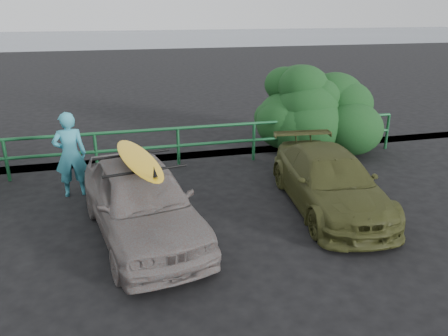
# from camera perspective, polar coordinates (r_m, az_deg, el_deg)

# --- Properties ---
(ground) EXTENTS (80.00, 80.00, 0.00)m
(ground) POSITION_cam_1_polar(r_m,az_deg,el_deg) (6.67, -7.67, -14.80)
(ground) COLOR black
(ocean) EXTENTS (200.00, 200.00, 0.00)m
(ocean) POSITION_cam_1_polar(r_m,az_deg,el_deg) (65.57, -14.70, 16.16)
(ocean) COLOR slate
(ocean) RESTS_ON ground
(guardrail) EXTENTS (14.00, 0.08, 1.04)m
(guardrail) POSITION_cam_1_polar(r_m,az_deg,el_deg) (10.97, -11.16, 2.34)
(guardrail) COLOR #164F2A
(guardrail) RESTS_ON ground
(shrub_right) EXTENTS (3.20, 2.40, 2.16)m
(shrub_right) POSITION_cam_1_polar(r_m,az_deg,el_deg) (12.57, 11.99, 7.19)
(shrub_right) COLOR #18411A
(shrub_right) RESTS_ON ground
(sedan) EXTENTS (2.26, 4.18, 1.35)m
(sedan) POSITION_cam_1_polar(r_m,az_deg,el_deg) (7.71, -10.77, -4.16)
(sedan) COLOR slate
(sedan) RESTS_ON ground
(olive_vehicle) EXTENTS (2.01, 4.06, 1.13)m
(olive_vehicle) POSITION_cam_1_polar(r_m,az_deg,el_deg) (8.95, 13.62, -1.65)
(olive_vehicle) COLOR #3F421D
(olive_vehicle) RESTS_ON ground
(man) EXTENTS (0.70, 0.49, 1.83)m
(man) POSITION_cam_1_polar(r_m,az_deg,el_deg) (9.71, -19.44, 1.66)
(man) COLOR teal
(man) RESTS_ON ground
(roof_rack) EXTENTS (1.51, 1.18, 0.05)m
(roof_rack) POSITION_cam_1_polar(r_m,az_deg,el_deg) (7.46, -11.11, 0.74)
(roof_rack) COLOR black
(roof_rack) RESTS_ON sedan
(surfboard) EXTENTS (0.92, 2.48, 0.07)m
(surfboard) POSITION_cam_1_polar(r_m,az_deg,el_deg) (7.44, -11.14, 1.17)
(surfboard) COLOR yellow
(surfboard) RESTS_ON roof_rack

